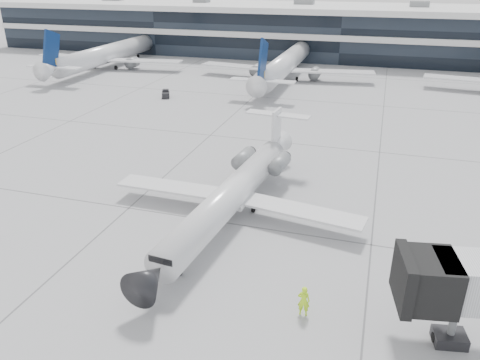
% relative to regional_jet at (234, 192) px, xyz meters
% --- Properties ---
extents(ground, '(220.00, 220.00, 0.00)m').
position_rel_regional_jet_xyz_m(ground, '(1.10, -1.56, -2.09)').
color(ground, gray).
rests_on(ground, ground).
extents(terminal, '(170.00, 22.00, 10.00)m').
position_rel_regional_jet_xyz_m(terminal, '(1.10, 80.44, 2.91)').
color(terminal, black).
rests_on(terminal, ground).
extents(bg_jet_left, '(32.00, 40.00, 9.60)m').
position_rel_regional_jet_xyz_m(bg_jet_left, '(-43.90, 53.44, -2.09)').
color(bg_jet_left, silver).
rests_on(bg_jet_left, ground).
extents(bg_jet_center, '(32.00, 40.00, 9.60)m').
position_rel_regional_jet_xyz_m(bg_jet_center, '(-6.90, 53.44, -2.09)').
color(bg_jet_center, silver).
rests_on(bg_jet_center, ground).
extents(regional_jet, '(21.25, 26.54, 6.12)m').
position_rel_regional_jet_xyz_m(regional_jet, '(0.00, 0.00, 0.00)').
color(regional_jet, silver).
rests_on(regional_jet, ground).
extents(ramp_worker, '(0.74, 0.50, 1.97)m').
position_rel_regional_jet_xyz_m(ramp_worker, '(7.59, -10.56, -1.11)').
color(ramp_worker, '#BDFF1A').
rests_on(ramp_worker, ground).
extents(traffic_cone, '(0.38, 0.38, 0.54)m').
position_rel_regional_jet_xyz_m(traffic_cone, '(-2.26, 8.10, -1.84)').
color(traffic_cone, '#FF610D').
rests_on(traffic_cone, ground).
extents(far_tug, '(1.83, 2.23, 1.23)m').
position_rel_regional_jet_xyz_m(far_tug, '(-22.06, 33.75, -1.54)').
color(far_tug, black).
rests_on(far_tug, ground).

